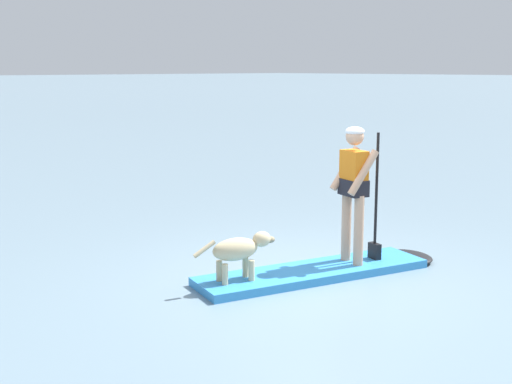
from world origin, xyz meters
name	(u,v)px	position (x,y,z in m)	size (l,w,h in m)	color
ground_plane	(313,276)	(0.00, 0.00, 0.00)	(400.00, 400.00, 0.00)	slate
paddleboard	(329,270)	(0.22, -0.06, 0.05)	(3.28, 1.56, 0.10)	#338CD8
person_paddler	(355,184)	(0.56, -0.16, 1.08)	(0.66, 0.57, 1.68)	tan
dog	(239,250)	(-0.95, 0.27, 0.45)	(0.99, 0.38, 0.53)	#CCB78C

